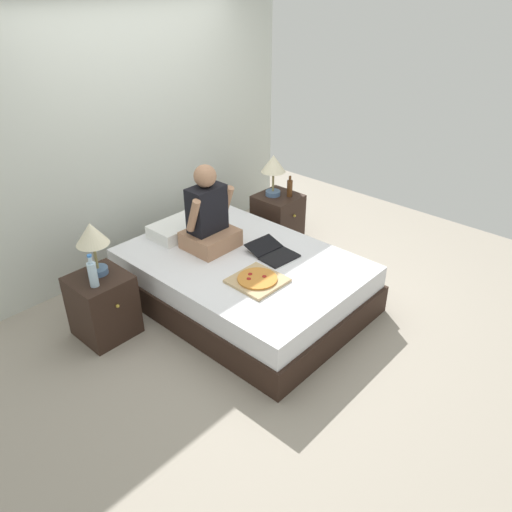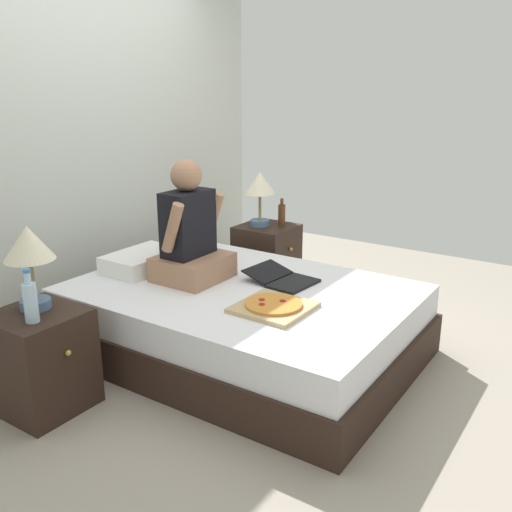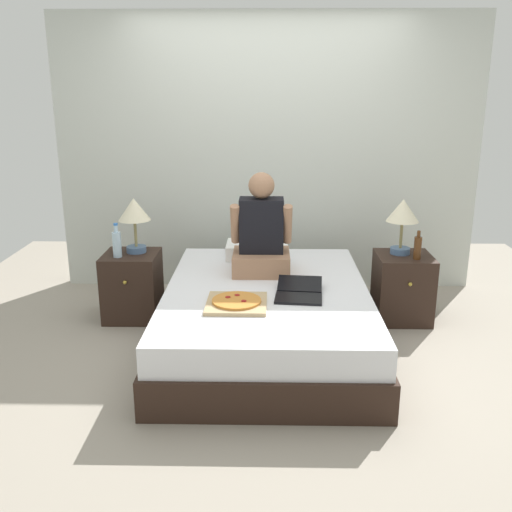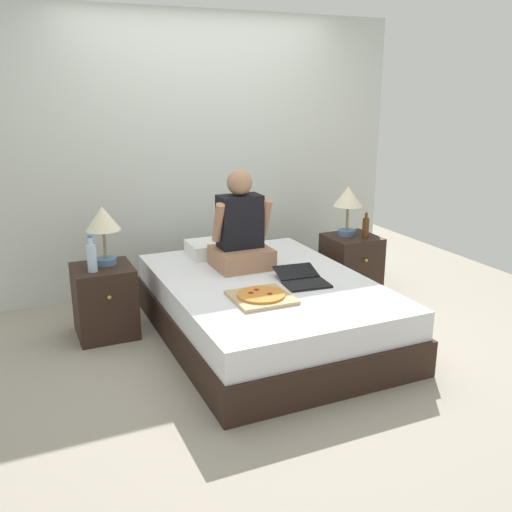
% 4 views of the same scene
% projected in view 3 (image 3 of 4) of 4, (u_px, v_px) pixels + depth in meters
% --- Properties ---
extents(ground_plane, '(5.87, 5.87, 0.00)m').
position_uv_depth(ground_plane, '(267.00, 345.00, 4.27)').
color(ground_plane, '#9E9384').
extents(wall_back, '(3.87, 0.12, 2.50)m').
position_uv_depth(wall_back, '(268.00, 155.00, 5.27)').
color(wall_back, silver).
rests_on(wall_back, ground).
extents(bed, '(1.50, 2.11, 0.46)m').
position_uv_depth(bed, '(267.00, 317.00, 4.20)').
color(bed, black).
rests_on(bed, ground).
extents(nightstand_left, '(0.44, 0.47, 0.55)m').
position_uv_depth(nightstand_left, '(133.00, 286.00, 4.72)').
color(nightstand_left, black).
rests_on(nightstand_left, ground).
extents(lamp_on_left_nightstand, '(0.26, 0.26, 0.45)m').
position_uv_depth(lamp_on_left_nightstand, '(135.00, 213.00, 4.60)').
color(lamp_on_left_nightstand, '#4C6B93').
rests_on(lamp_on_left_nightstand, nightstand_left).
extents(water_bottle, '(0.07, 0.07, 0.28)m').
position_uv_depth(water_bottle, '(117.00, 243.00, 4.53)').
color(water_bottle, silver).
rests_on(water_bottle, nightstand_left).
extents(nightstand_right, '(0.44, 0.47, 0.55)m').
position_uv_depth(nightstand_right, '(403.00, 287.00, 4.68)').
color(nightstand_right, black).
rests_on(nightstand_right, ground).
extents(lamp_on_right_nightstand, '(0.26, 0.26, 0.45)m').
position_uv_depth(lamp_on_right_nightstand, '(403.00, 214.00, 4.56)').
color(lamp_on_right_nightstand, '#4C6B93').
rests_on(lamp_on_right_nightstand, nightstand_right).
extents(beer_bottle, '(0.06, 0.06, 0.23)m').
position_uv_depth(beer_bottle, '(418.00, 247.00, 4.48)').
color(beer_bottle, '#512D14').
rests_on(beer_bottle, nightstand_right).
extents(pillow, '(0.52, 0.34, 0.12)m').
position_uv_depth(pillow, '(257.00, 250.00, 4.87)').
color(pillow, white).
rests_on(pillow, bed).
extents(person_seated, '(0.47, 0.40, 0.78)m').
position_uv_depth(person_seated, '(262.00, 236.00, 4.42)').
color(person_seated, '#A37556').
rests_on(person_seated, bed).
extents(laptop, '(0.35, 0.44, 0.07)m').
position_uv_depth(laptop, '(299.00, 293.00, 3.96)').
color(laptop, black).
rests_on(laptop, bed).
extents(pizza_box, '(0.40, 0.40, 0.05)m').
position_uv_depth(pizza_box, '(237.00, 303.00, 3.79)').
color(pizza_box, tan).
rests_on(pizza_box, bed).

